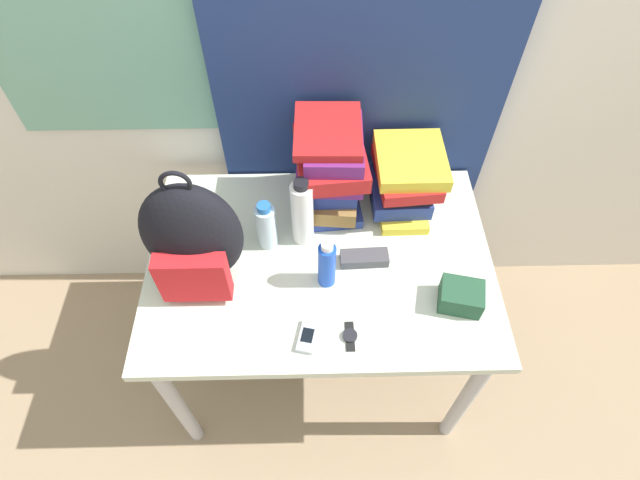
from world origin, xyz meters
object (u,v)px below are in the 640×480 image
book_stack_center (404,179)px  wristwatch (350,336)px  sunscreen_bottle (327,264)px  sports_bottle (302,213)px  camera_pouch (461,296)px  backpack (193,239)px  cell_phone (307,337)px  water_bottle (266,226)px  sunglasses_case (364,258)px  book_stack_left (331,168)px

book_stack_center → wristwatch: (-0.20, -0.50, -0.11)m
book_stack_center → sunscreen_bottle: bearing=-130.1°
sports_bottle → camera_pouch: sports_bottle is taller
sunscreen_bottle → camera_pouch: sunscreen_bottle is taller
book_stack_center → wristwatch: book_stack_center is taller
backpack → cell_phone: (0.32, -0.22, -0.18)m
camera_pouch → wristwatch: (-0.33, -0.10, -0.03)m
water_bottle → sports_bottle: bearing=10.3°
sports_bottle → camera_pouch: (0.46, -0.26, -0.09)m
wristwatch → water_bottle: bearing=125.8°
sunscreen_bottle → camera_pouch: 0.40m
water_bottle → sunscreen_bottle: sunscreen_bottle is taller
backpack → sunglasses_case: 0.53m
sunglasses_case → book_stack_left: bearing=112.1°
cell_phone → book_stack_left: bearing=80.8°
book_stack_center → sunglasses_case: bearing=-120.3°
backpack → book_stack_left: bearing=35.3°
sports_bottle → book_stack_center: bearing=23.2°
book_stack_left → sports_bottle: book_stack_left is taller
book_stack_center → sports_bottle: 0.36m
book_stack_center → cell_phone: 0.61m
book_stack_center → book_stack_left: bearing=-179.5°
sunscreen_bottle → wristwatch: size_ratio=2.05×
book_stack_center → wristwatch: 0.55m
sunglasses_case → book_stack_center: bearing=59.7°
camera_pouch → wristwatch: bearing=-162.5°
backpack → sunglasses_case: (0.50, 0.04, -0.17)m
camera_pouch → book_stack_center: bearing=107.7°
backpack → book_stack_left: 0.49m
book_stack_center → sports_bottle: bearing=-156.8°
book_stack_left → sports_bottle: bearing=-123.3°
book_stack_left → book_stack_center: bearing=0.5°
backpack → wristwatch: (0.44, -0.22, -0.18)m
book_stack_left → sunglasses_case: book_stack_left is taller
water_bottle → sports_bottle: (0.11, 0.02, 0.04)m
sports_bottle → sunglasses_case: (0.19, -0.10, -0.11)m
sunscreen_bottle → backpack: bearing=175.7°
sports_bottle → camera_pouch: bearing=-29.1°
camera_pouch → wristwatch: 0.35m
book_stack_center → sunglasses_case: (-0.14, -0.25, -0.10)m
sports_bottle → cell_phone: bearing=-88.2°
backpack → cell_phone: size_ratio=4.17×
book_stack_center → camera_pouch: bearing=-72.3°
book_stack_center → camera_pouch: 0.43m
camera_pouch → wristwatch: size_ratio=1.53×
water_bottle → cell_phone: (0.12, -0.34, -0.08)m
book_stack_center → cell_phone: book_stack_center is taller
book_stack_left → camera_pouch: (0.37, -0.40, -0.14)m
water_bottle → cell_phone: size_ratio=1.75×
book_stack_center → sunglasses_case: book_stack_center is taller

